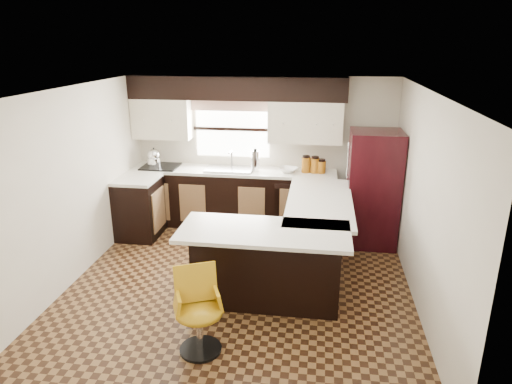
% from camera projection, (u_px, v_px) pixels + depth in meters
% --- Properties ---
extents(floor, '(4.40, 4.40, 0.00)m').
position_uv_depth(floor, '(240.00, 283.00, 5.77)').
color(floor, '#49301A').
rests_on(floor, ground).
extents(ceiling, '(4.40, 4.40, 0.00)m').
position_uv_depth(ceiling, '(238.00, 90.00, 5.00)').
color(ceiling, silver).
rests_on(ceiling, wall_back).
extents(wall_back, '(4.40, 0.00, 4.40)m').
position_uv_depth(wall_back, '(263.00, 151.00, 7.45)').
color(wall_back, beige).
rests_on(wall_back, floor).
extents(wall_front, '(4.40, 0.00, 4.40)m').
position_uv_depth(wall_front, '(186.00, 289.00, 3.32)').
color(wall_front, beige).
rests_on(wall_front, floor).
extents(wall_left, '(0.00, 4.40, 4.40)m').
position_uv_depth(wall_left, '(73.00, 186.00, 5.67)').
color(wall_left, beige).
rests_on(wall_left, floor).
extents(wall_right, '(0.00, 4.40, 4.40)m').
position_uv_depth(wall_right, '(424.00, 202.00, 5.10)').
color(wall_right, beige).
rests_on(wall_right, floor).
extents(base_cab_back, '(3.30, 0.60, 0.90)m').
position_uv_depth(base_cab_back, '(233.00, 199.00, 7.47)').
color(base_cab_back, black).
rests_on(base_cab_back, floor).
extents(base_cab_left, '(0.60, 0.70, 0.90)m').
position_uv_depth(base_cab_left, '(140.00, 208.00, 7.04)').
color(base_cab_left, black).
rests_on(base_cab_left, floor).
extents(counter_back, '(3.30, 0.60, 0.04)m').
position_uv_depth(counter_back, '(233.00, 171.00, 7.32)').
color(counter_back, silver).
rests_on(counter_back, base_cab_back).
extents(counter_left, '(0.60, 0.70, 0.04)m').
position_uv_depth(counter_left, '(137.00, 179.00, 6.89)').
color(counter_left, silver).
rests_on(counter_left, base_cab_left).
extents(soffit, '(3.40, 0.35, 0.36)m').
position_uv_depth(soffit, '(236.00, 88.00, 7.02)').
color(soffit, black).
rests_on(soffit, wall_back).
extents(upper_cab_left, '(0.94, 0.35, 0.64)m').
position_uv_depth(upper_cab_left, '(162.00, 119.00, 7.34)').
color(upper_cab_left, beige).
rests_on(upper_cab_left, wall_back).
extents(upper_cab_right, '(1.14, 0.35, 0.64)m').
position_uv_depth(upper_cab_right, '(305.00, 122.00, 7.03)').
color(upper_cab_right, beige).
rests_on(upper_cab_right, wall_back).
extents(window_pane, '(1.20, 0.02, 0.90)m').
position_uv_depth(window_pane, '(232.00, 129.00, 7.39)').
color(window_pane, white).
rests_on(window_pane, wall_back).
extents(valance, '(1.30, 0.06, 0.18)m').
position_uv_depth(valance, '(232.00, 105.00, 7.23)').
color(valance, '#D19B93').
rests_on(valance, wall_back).
extents(sink, '(0.75, 0.45, 0.03)m').
position_uv_depth(sink, '(229.00, 169.00, 7.29)').
color(sink, '#B2B2B7').
rests_on(sink, counter_back).
extents(dishwasher, '(0.58, 0.03, 0.78)m').
position_uv_depth(dishwasher, '(293.00, 209.00, 7.07)').
color(dishwasher, black).
rests_on(dishwasher, floor).
extents(cooktop, '(0.58, 0.50, 0.02)m').
position_uv_depth(cooktop, '(160.00, 166.00, 7.45)').
color(cooktop, black).
rests_on(cooktop, counter_back).
extents(peninsula_long, '(0.60, 1.95, 0.90)m').
position_uv_depth(peninsula_long, '(314.00, 235.00, 6.09)').
color(peninsula_long, black).
rests_on(peninsula_long, floor).
extents(peninsula_return, '(1.65, 0.60, 0.90)m').
position_uv_depth(peninsula_return, '(267.00, 266.00, 5.25)').
color(peninsula_return, black).
rests_on(peninsula_return, floor).
extents(counter_pen_long, '(0.84, 1.95, 0.04)m').
position_uv_depth(counter_pen_long, '(320.00, 202.00, 5.93)').
color(counter_pen_long, silver).
rests_on(counter_pen_long, peninsula_long).
extents(counter_pen_return, '(1.89, 0.84, 0.04)m').
position_uv_depth(counter_pen_return, '(264.00, 232.00, 5.01)').
color(counter_pen_return, silver).
rests_on(counter_pen_return, peninsula_return).
extents(refrigerator, '(0.73, 0.70, 1.71)m').
position_uv_depth(refrigerator, '(373.00, 189.00, 6.67)').
color(refrigerator, black).
rests_on(refrigerator, floor).
extents(bar_chair, '(0.60, 0.60, 0.85)m').
position_uv_depth(bar_chair, '(199.00, 313.00, 4.39)').
color(bar_chair, '#B58510').
rests_on(bar_chair, floor).
extents(kettle, '(0.22, 0.22, 0.30)m').
position_uv_depth(kettle, '(154.00, 157.00, 7.41)').
color(kettle, silver).
rests_on(kettle, cooktop).
extents(percolator, '(0.13, 0.13, 0.32)m').
position_uv_depth(percolator, '(255.00, 161.00, 7.21)').
color(percolator, silver).
rests_on(percolator, counter_back).
extents(mixing_bowl, '(0.35, 0.35, 0.07)m').
position_uv_depth(mixing_bowl, '(288.00, 170.00, 7.18)').
color(mixing_bowl, white).
rests_on(mixing_bowl, counter_back).
extents(canister_large, '(0.14, 0.14, 0.24)m').
position_uv_depth(canister_large, '(306.00, 165.00, 7.13)').
color(canister_large, '#91520F').
rests_on(canister_large, counter_back).
extents(canister_med, '(0.14, 0.14, 0.23)m').
position_uv_depth(canister_med, '(315.00, 165.00, 7.12)').
color(canister_med, '#91520F').
rests_on(canister_med, counter_back).
extents(canister_small, '(0.14, 0.14, 0.19)m').
position_uv_depth(canister_small, '(321.00, 167.00, 7.11)').
color(canister_small, '#91520F').
rests_on(canister_small, counter_back).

